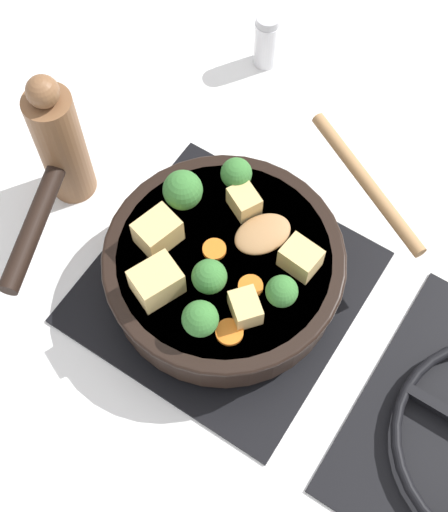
% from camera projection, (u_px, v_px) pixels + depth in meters
% --- Properties ---
extents(ground_plane, '(2.40, 2.40, 0.00)m').
position_uv_depth(ground_plane, '(224.00, 287.00, 0.88)').
color(ground_plane, white).
extents(front_burner_grate, '(0.31, 0.31, 0.03)m').
position_uv_depth(front_burner_grate, '(224.00, 283.00, 0.87)').
color(front_burner_grate, black).
rests_on(front_burner_grate, ground_plane).
extents(skillet_pan, '(0.31, 0.40, 0.06)m').
position_uv_depth(skillet_pan, '(222.00, 266.00, 0.82)').
color(skillet_pan, black).
rests_on(skillet_pan, front_burner_grate).
extents(wooden_spoon, '(0.22, 0.20, 0.02)m').
position_uv_depth(wooden_spoon, '(320.00, 205.00, 0.82)').
color(wooden_spoon, '#A87A4C').
rests_on(wooden_spoon, skillet_pan).
extents(tofu_cube_center_large, '(0.04, 0.04, 0.03)m').
position_uv_depth(tofu_cube_center_large, '(244.00, 201.00, 0.82)').
color(tofu_cube_center_large, '#DBB770').
rests_on(tofu_cube_center_large, skillet_pan).
extents(tofu_cube_near_handle, '(0.06, 0.06, 0.04)m').
position_uv_depth(tofu_cube_near_handle, '(157.00, 282.00, 0.76)').
color(tofu_cube_near_handle, '#DBB770').
rests_on(tofu_cube_near_handle, skillet_pan).
extents(tofu_cube_east_chunk, '(0.05, 0.05, 0.04)m').
position_uv_depth(tofu_cube_east_chunk, '(158.00, 232.00, 0.79)').
color(tofu_cube_east_chunk, '#DBB770').
rests_on(tofu_cube_east_chunk, skillet_pan).
extents(tofu_cube_west_chunk, '(0.04, 0.04, 0.03)m').
position_uv_depth(tofu_cube_west_chunk, '(301.00, 258.00, 0.78)').
color(tofu_cube_west_chunk, '#DBB770').
rests_on(tofu_cube_west_chunk, skillet_pan).
extents(tofu_cube_back_piece, '(0.05, 0.05, 0.03)m').
position_uv_depth(tofu_cube_back_piece, '(245.00, 308.00, 0.76)').
color(tofu_cube_back_piece, '#DBB770').
rests_on(tofu_cube_back_piece, skillet_pan).
extents(broccoli_floret_near_spoon, '(0.04, 0.04, 0.04)m').
position_uv_depth(broccoli_floret_near_spoon, '(282.00, 292.00, 0.75)').
color(broccoli_floret_near_spoon, '#709956').
rests_on(broccoli_floret_near_spoon, skillet_pan).
extents(broccoli_floret_center_top, '(0.05, 0.05, 0.05)m').
position_uv_depth(broccoli_floret_center_top, '(183.00, 190.00, 0.80)').
color(broccoli_floret_center_top, '#709956').
rests_on(broccoli_floret_center_top, skillet_pan).
extents(broccoli_floret_east_rim, '(0.04, 0.04, 0.05)m').
position_uv_depth(broccoli_floret_east_rim, '(209.00, 277.00, 0.76)').
color(broccoli_floret_east_rim, '#709956').
rests_on(broccoli_floret_east_rim, skillet_pan).
extents(broccoli_floret_west_rim, '(0.04, 0.04, 0.04)m').
position_uv_depth(broccoli_floret_west_rim, '(236.00, 174.00, 0.82)').
color(broccoli_floret_west_rim, '#709956').
rests_on(broccoli_floret_west_rim, skillet_pan).
extents(broccoli_floret_north_edge, '(0.04, 0.04, 0.05)m').
position_uv_depth(broccoli_floret_north_edge, '(200.00, 319.00, 0.74)').
color(broccoli_floret_north_edge, '#709956').
rests_on(broccoli_floret_north_edge, skillet_pan).
extents(carrot_slice_orange_thin, '(0.03, 0.03, 0.01)m').
position_uv_depth(carrot_slice_orange_thin, '(229.00, 332.00, 0.76)').
color(carrot_slice_orange_thin, orange).
rests_on(carrot_slice_orange_thin, skillet_pan).
extents(carrot_slice_near_center, '(0.03, 0.03, 0.01)m').
position_uv_depth(carrot_slice_near_center, '(251.00, 286.00, 0.78)').
color(carrot_slice_near_center, orange).
rests_on(carrot_slice_near_center, skillet_pan).
extents(carrot_slice_edge_slice, '(0.03, 0.03, 0.01)m').
position_uv_depth(carrot_slice_edge_slice, '(217.00, 246.00, 0.80)').
color(carrot_slice_edge_slice, orange).
rests_on(carrot_slice_edge_slice, skillet_pan).
extents(pepper_mill, '(0.06, 0.06, 0.21)m').
position_uv_depth(pepper_mill, '(60.00, 143.00, 0.86)').
color(pepper_mill, brown).
rests_on(pepper_mill, ground_plane).
extents(salt_shaker, '(0.04, 0.04, 0.09)m').
position_uv_depth(salt_shaker, '(267.00, 40.00, 1.00)').
color(salt_shaker, white).
rests_on(salt_shaker, ground_plane).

